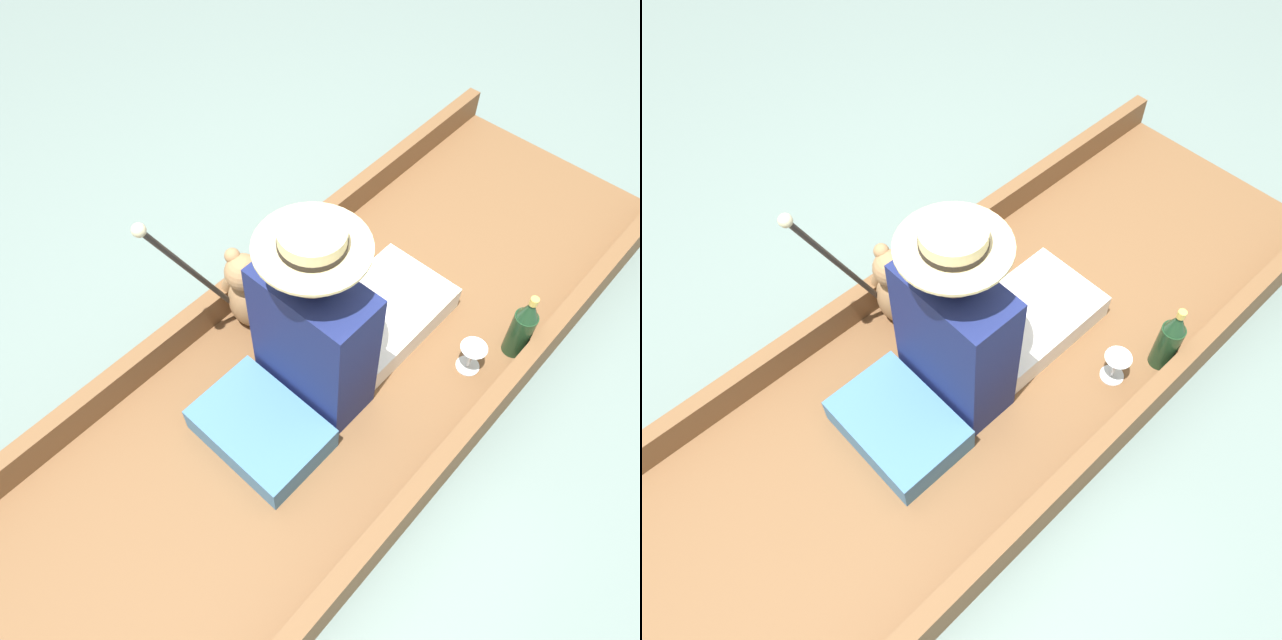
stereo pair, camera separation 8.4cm
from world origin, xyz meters
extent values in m
plane|color=slate|center=(0.00, 0.00, 0.00)|extent=(16.00, 16.00, 0.00)
cube|color=brown|center=(0.00, 0.00, 0.06)|extent=(1.08, 3.12, 0.12)
cube|color=brown|center=(-0.51, 0.00, 0.19)|extent=(0.06, 3.12, 0.13)
cube|color=brown|center=(0.51, 0.00, 0.19)|extent=(0.06, 3.12, 0.13)
cube|color=teal|center=(-0.01, -0.43, 0.18)|extent=(0.43, 0.30, 0.12)
cube|color=white|center=(-0.02, 0.22, 0.18)|extent=(0.35, 0.55, 0.11)
cube|color=navy|center=(-0.02, -0.16, 0.42)|extent=(0.39, 0.20, 0.59)
cube|color=beige|center=(-0.02, -0.05, 0.46)|extent=(0.04, 0.01, 0.32)
cube|color=white|center=(-0.12, -0.05, 0.49)|extent=(0.02, 0.01, 0.35)
cube|color=white|center=(0.09, -0.05, 0.49)|extent=(0.02, 0.01, 0.35)
sphere|color=tan|center=(-0.02, -0.16, 0.81)|extent=(0.20, 0.20, 0.20)
cylinder|color=beige|center=(-0.02, -0.16, 0.87)|extent=(0.33, 0.33, 0.01)
cylinder|color=beige|center=(-0.02, -0.16, 0.91)|extent=(0.19, 0.19, 0.06)
cylinder|color=black|center=(-0.02, -0.16, 0.89)|extent=(0.19, 0.19, 0.02)
ellipsoid|color=#9E754C|center=(-0.40, -0.11, 0.24)|extent=(0.16, 0.13, 0.24)
sphere|color=#9E754C|center=(-0.40, -0.11, 0.42)|extent=(0.14, 0.14, 0.14)
sphere|color=olive|center=(-0.40, -0.06, 0.41)|extent=(0.05, 0.05, 0.05)
sphere|color=#9E754C|center=(-0.45, -0.11, 0.47)|extent=(0.06, 0.06, 0.06)
sphere|color=#9E754C|center=(-0.35, -0.11, 0.47)|extent=(0.06, 0.06, 0.06)
cylinder|color=#9E754C|center=(-0.48, -0.11, 0.28)|extent=(0.09, 0.06, 0.10)
cylinder|color=#9E754C|center=(-0.31, -0.11, 0.28)|extent=(0.09, 0.06, 0.10)
sphere|color=#9E754C|center=(-0.44, -0.08, 0.15)|extent=(0.07, 0.07, 0.07)
sphere|color=#9E754C|center=(-0.36, -0.08, 0.15)|extent=(0.07, 0.07, 0.07)
cylinder|color=silver|center=(0.35, 0.29, 0.13)|extent=(0.09, 0.09, 0.01)
cylinder|color=silver|center=(0.35, 0.29, 0.17)|extent=(0.01, 0.01, 0.08)
cone|color=silver|center=(0.35, 0.29, 0.23)|extent=(0.10, 0.10, 0.04)
cylinder|color=#2D2823|center=(-0.44, -0.26, 0.48)|extent=(0.02, 0.33, 0.72)
sphere|color=beige|center=(-0.44, -0.42, 0.84)|extent=(0.04, 0.04, 0.04)
cylinder|color=#19381E|center=(0.43, 0.47, 0.23)|extent=(0.09, 0.09, 0.21)
cone|color=#19381E|center=(0.43, 0.47, 0.37)|extent=(0.08, 0.08, 0.09)
cylinder|color=gold|center=(0.43, 0.47, 0.42)|extent=(0.03, 0.03, 0.03)
camera|label=1|loc=(0.76, -0.97, 2.12)|focal=35.00mm
camera|label=2|loc=(0.82, -0.91, 2.12)|focal=35.00mm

